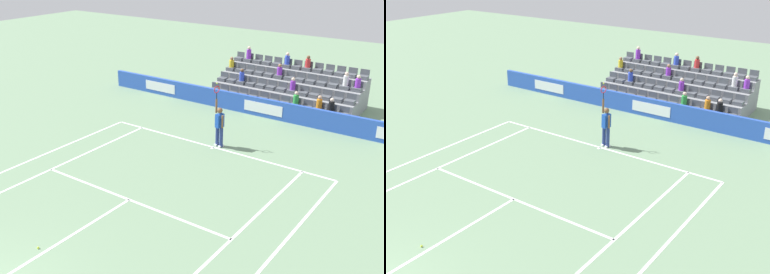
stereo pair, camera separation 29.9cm
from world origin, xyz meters
TOP-DOWN VIEW (x-y plane):
  - line_baseline at (0.00, -11.89)m, footprint 10.97×0.10m
  - line_service at (0.00, -6.40)m, footprint 8.23×0.10m
  - line_centre_service at (0.00, -3.20)m, footprint 0.10×6.40m
  - line_singles_sideline_left at (4.12, -5.95)m, footprint 0.10×11.89m
  - line_singles_sideline_right at (-4.12, -5.95)m, footprint 0.10×11.89m
  - line_doubles_sideline_left at (5.49, -5.95)m, footprint 0.10×11.89m
  - line_doubles_sideline_right at (-5.49, -5.95)m, footprint 0.10×11.89m
  - line_centre_mark at (0.00, -11.79)m, footprint 0.10×0.20m
  - sponsor_barrier at (-0.00, -16.67)m, footprint 20.11×0.22m
  - tennis_player at (-0.11, -12.15)m, footprint 0.51×0.41m
  - stadium_stand at (-0.01, -19.61)m, footprint 8.06×3.80m
  - loose_tennis_ball at (0.28, -2.78)m, footprint 0.07×0.07m

SIDE VIEW (x-z plane):
  - line_baseline at x=0.00m, z-range 0.00..0.01m
  - line_service at x=0.00m, z-range 0.00..0.01m
  - line_centre_service at x=0.00m, z-range 0.00..0.01m
  - line_singles_sideline_left at x=4.12m, z-range 0.00..0.01m
  - line_singles_sideline_right at x=-4.12m, z-range 0.00..0.01m
  - line_doubles_sideline_left at x=5.49m, z-range 0.00..0.01m
  - line_doubles_sideline_right at x=-5.49m, z-range 0.00..0.01m
  - line_centre_mark at x=0.00m, z-range 0.00..0.01m
  - loose_tennis_ball at x=0.28m, z-range 0.00..0.07m
  - sponsor_barrier at x=0.00m, z-range 0.00..0.97m
  - stadium_stand at x=-0.01m, z-range -0.63..1.99m
  - tennis_player at x=-0.11m, z-range -0.43..2.42m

